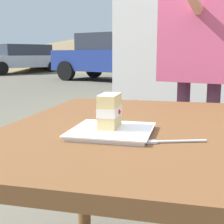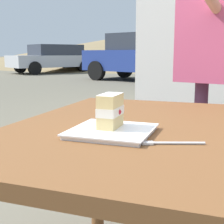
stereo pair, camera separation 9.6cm
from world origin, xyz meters
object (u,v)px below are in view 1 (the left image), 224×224
Objects in this scene: cake_slice at (110,111)px; dessert_plate at (112,131)px; patio_table at (142,157)px; diner_person at (201,34)px; parked_car_near at (109,56)px; dessert_fork at (172,141)px; parked_car_far at (21,58)px.

dessert_plate is at bearing 33.65° from cake_slice.
diner_person is at bearing 166.40° from patio_table.
parked_car_near reaches higher than cake_slice.
cake_slice is at bearing -16.59° from diner_person.
dessert_plate is at bearing -26.40° from patio_table.
dessert_plate is 0.06× the size of parked_car_near.
dessert_plate is at bearing -15.68° from diner_person.
parked_car_near is at bearing -165.01° from dessert_fork.
dessert_fork is at bearing 30.69° from parked_car_far.
patio_table is 0.26× the size of parked_car_near.
patio_table is 6.88× the size of dessert_fork.
cake_slice is 0.02× the size of parked_car_near.
cake_slice reaches higher than dessert_fork.
patio_table is 10.92× the size of cake_slice.
diner_person is at bearing 32.98° from parked_car_far.
patio_table is at bearing 30.73° from parked_car_far.
diner_person is at bearing 164.32° from dessert_plate.
cake_slice is 0.06× the size of diner_person.
parked_car_far is (-13.67, -8.12, 0.11)m from patio_table.
diner_person is (-0.98, 0.28, 0.34)m from dessert_plate.
parked_car_near is (-10.56, -2.65, 0.06)m from cake_slice.
parked_car_far is at bearing -149.31° from dessert_fork.
cake_slice is 1.05m from diner_person.
dessert_plate is 2.31× the size of cake_slice.
diner_person is 15.30m from parked_car_far.
parked_car_near is at bearing -165.29° from patio_table.
dessert_plate reaches higher than dessert_fork.
parked_car_near reaches higher than diner_person.
dessert_plate is 15.99m from parked_car_far.
parked_car_far is (-13.82, -8.05, -0.02)m from dessert_plate.
dessert_fork is 16.13m from parked_car_far.
dessert_fork is at bearing 27.63° from patio_table.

